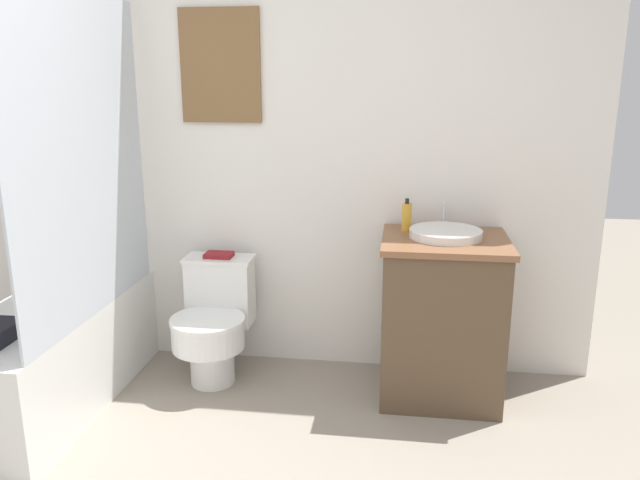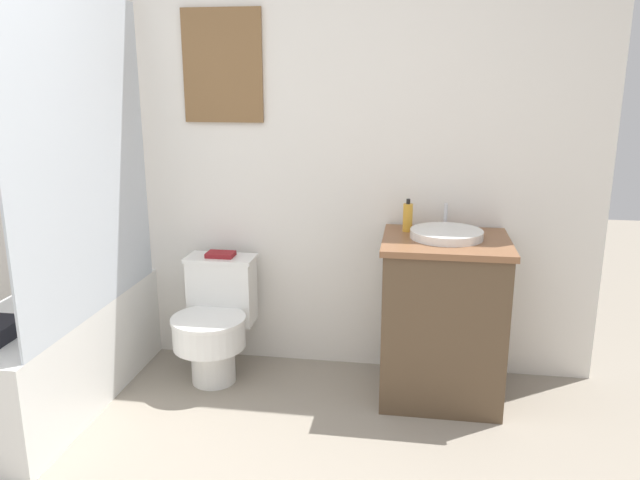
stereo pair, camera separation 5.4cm
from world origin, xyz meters
name	(u,v)px [view 2 (the right image)]	position (x,y,z in m)	size (l,w,h in m)	color
wall_back	(270,139)	(0.00, 1.91, 1.26)	(3.49, 0.07, 2.50)	white
shower_area	(54,344)	(-0.95, 1.23, 0.31)	(0.56, 1.31, 1.98)	white
toilet	(215,320)	(-0.25, 1.61, 0.33)	(0.39, 0.53, 0.64)	white
vanity	(442,318)	(0.93, 1.60, 0.41)	(0.61, 0.55, 0.82)	brown
sink	(446,234)	(0.93, 1.62, 0.84)	(0.35, 0.39, 0.13)	white
soap_bottle	(408,217)	(0.74, 1.73, 0.90)	(0.05, 0.05, 0.17)	gold
book_on_tank	(221,254)	(-0.25, 1.75, 0.65)	(0.15, 0.10, 0.02)	maroon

